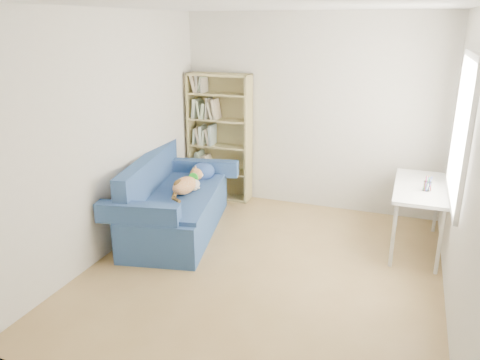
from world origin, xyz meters
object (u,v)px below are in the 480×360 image
bookshelf (220,142)px  desk (420,192)px  sofa (175,204)px  pen_cup (427,185)px

bookshelf → desk: size_ratio=1.50×
sofa → pen_cup: size_ratio=12.32×
bookshelf → sofa: bearing=-93.2°
sofa → desk: (2.78, 0.52, 0.33)m
sofa → bookshelf: bookshelf is taller
sofa → bookshelf: size_ratio=1.14×
bookshelf → pen_cup: bookshelf is taller
sofa → pen_cup: bearing=-4.0°
sofa → bookshelf: bearing=75.1°
sofa → desk: bearing=-1.1°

